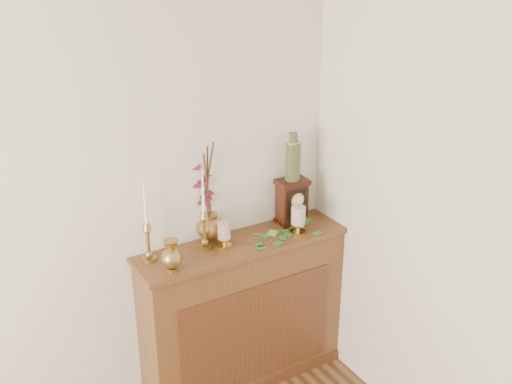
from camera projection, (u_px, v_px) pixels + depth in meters
console_shelf at (244, 316)px, 3.50m from camera, size 1.24×0.34×0.93m
candlestick_left at (148, 235)px, 3.06m from camera, size 0.07×0.07×0.45m
candlestick_center at (204, 224)px, 3.18m from camera, size 0.08×0.08×0.45m
bud_vase at (171, 256)px, 2.98m from camera, size 0.11×0.11×0.17m
ginger_jar at (204, 194)px, 3.26m from camera, size 0.24×0.26×0.58m
pillar_candle_left at (224, 234)px, 3.22m from camera, size 0.08×0.08×0.15m
pillar_candle_right at (298, 219)px, 3.37m from camera, size 0.09×0.09×0.18m
ivy_garland at (280, 234)px, 3.36m from camera, size 0.42×0.20×0.08m
mantel_clock at (292, 202)px, 3.48m from camera, size 0.19×0.13×0.27m
ceramic_vase at (293, 159)px, 3.38m from camera, size 0.09×0.09×0.28m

